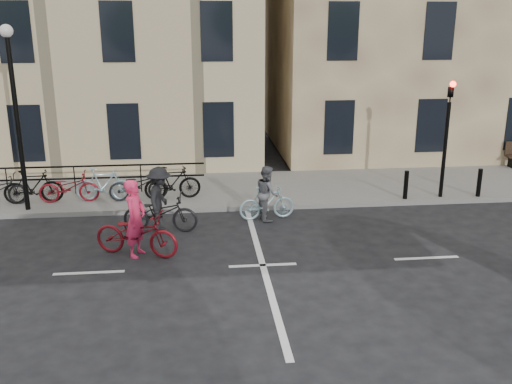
{
  "coord_description": "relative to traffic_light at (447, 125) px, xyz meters",
  "views": [
    {
      "loc": [
        -1.45,
        -12.24,
        5.55
      ],
      "look_at": [
        0.09,
        2.34,
        1.1
      ],
      "focal_mm": 40.0,
      "sensor_mm": 36.0,
      "label": 1
    }
  ],
  "objects": [
    {
      "name": "cyclist_grey",
      "position": [
        -5.7,
        -1.11,
        -1.81
      ],
      "size": [
        1.68,
        0.84,
        1.58
      ],
      "rotation": [
        0.0,
        0.0,
        1.7
      ],
      "color": "#92B4BF",
      "rests_on": "ground"
    },
    {
      "name": "building_west",
      "position": [
        -15.2,
        8.66,
        2.7
      ],
      "size": [
        20.0,
        10.0,
        10.0
      ],
      "primitive_type": "cube",
      "color": "#C9B888",
      "rests_on": "sidewalk"
    },
    {
      "name": "building_east",
      "position": [
        2.8,
        8.66,
        3.7
      ],
      "size": [
        14.0,
        10.0,
        12.0
      ],
      "primitive_type": "cube",
      "color": "#927958",
      "rests_on": "sidewalk"
    },
    {
      "name": "sidewalk",
      "position": [
        -10.2,
        1.66,
        -2.38
      ],
      "size": [
        46.0,
        4.0,
        0.15
      ],
      "primitive_type": "cube",
      "color": "slate",
      "rests_on": "ground"
    },
    {
      "name": "bollard_east",
      "position": [
        -1.2,
        -0.09,
        -1.85
      ],
      "size": [
        0.14,
        0.14,
        0.9
      ],
      "primitive_type": "cylinder",
      "color": "black",
      "rests_on": "sidewalk"
    },
    {
      "name": "cyclist_dark",
      "position": [
        -8.7,
        -1.8,
        -1.74
      ],
      "size": [
        2.11,
        1.25,
        1.8
      ],
      "rotation": [
        0.0,
        0.0,
        1.42
      ],
      "color": "black",
      "rests_on": "ground"
    },
    {
      "name": "lamp_post",
      "position": [
        -12.7,
        0.06,
        1.04
      ],
      "size": [
        0.36,
        0.36,
        5.28
      ],
      "color": "black",
      "rests_on": "sidewalk"
    },
    {
      "name": "parked_bikes",
      "position": [
        -11.12,
        0.7,
        -1.81
      ],
      "size": [
        7.25,
        1.23,
        1.05
      ],
      "color": "black",
      "rests_on": "sidewalk"
    },
    {
      "name": "traffic_light",
      "position": [
        0.0,
        0.0,
        0.0
      ],
      "size": [
        0.18,
        0.3,
        3.9
      ],
      "color": "black",
      "rests_on": "sidewalk"
    },
    {
      "name": "bollard_west",
      "position": [
        1.2,
        -0.09,
        -1.85
      ],
      "size": [
        0.14,
        0.14,
        0.9
      ],
      "primitive_type": "cylinder",
      "color": "black",
      "rests_on": "sidewalk"
    },
    {
      "name": "cyclist_pink",
      "position": [
        -9.18,
        -3.4,
        -1.79
      ],
      "size": [
        2.27,
        1.45,
        1.91
      ],
      "rotation": [
        0.0,
        0.0,
        1.21
      ],
      "color": "maroon",
      "rests_on": "ground"
    },
    {
      "name": "ground",
      "position": [
        -6.2,
        -4.34,
        -2.45
      ],
      "size": [
        120.0,
        120.0,
        0.0
      ],
      "primitive_type": "plane",
      "color": "black",
      "rests_on": "ground"
    }
  ]
}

